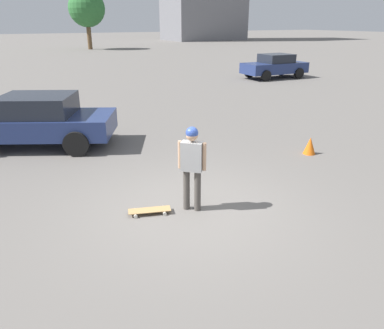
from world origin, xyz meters
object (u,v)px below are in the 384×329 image
object	(u,v)px
person	(192,160)
car_parked_near	(37,120)
car_parked_far	(275,66)
skateboard	(150,210)
traffic_cone	(310,146)

from	to	relation	value
person	car_parked_near	bearing A→B (deg)	152.70
car_parked_near	car_parked_far	size ratio (longest dim) A/B	1.13
skateboard	car_parked_near	distance (m)	5.41
skateboard	traffic_cone	world-z (taller)	traffic_cone
car_parked_far	traffic_cone	world-z (taller)	car_parked_far
person	car_parked_far	distance (m)	18.06
person	car_parked_far	size ratio (longest dim) A/B	0.40
person	skateboard	size ratio (longest dim) A/B	1.99
skateboard	traffic_cone	distance (m)	5.16
person	traffic_cone	bearing A→B (deg)	59.40
person	traffic_cone	size ratio (longest dim) A/B	3.51
car_parked_near	traffic_cone	distance (m)	7.53
person	traffic_cone	world-z (taller)	person
skateboard	person	bearing A→B (deg)	-178.28
traffic_cone	person	bearing A→B (deg)	-163.18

